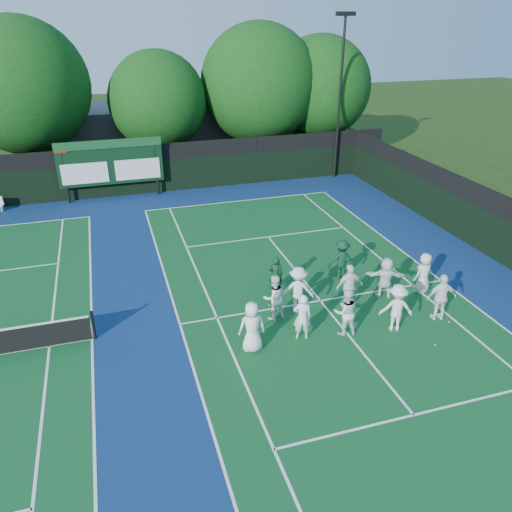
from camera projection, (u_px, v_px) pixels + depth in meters
name	position (u px, v px, depth m)	size (l,w,h in m)	color
ground	(331.00, 314.00, 18.50)	(120.00, 120.00, 0.00)	#1B350E
court_apron	(165.00, 327.00, 17.77)	(34.00, 32.00, 0.01)	navy
near_court	(320.00, 301.00, 19.36)	(11.05, 23.85, 0.01)	#104E22
back_fence	(129.00, 173.00, 30.04)	(34.00, 0.08, 3.00)	black
scoreboard	(110.00, 163.00, 29.05)	(6.00, 0.21, 3.55)	black
clubhouse	(174.00, 131.00, 37.68)	(18.00, 6.00, 4.00)	#535357
light_pole_right	(341.00, 79.00, 31.18)	(1.20, 0.30, 10.12)	black
tree_b	(25.00, 90.00, 29.70)	(7.93, 7.93, 10.09)	black
tree_c	(160.00, 103.00, 32.29)	(6.29, 6.29, 8.09)	black
tree_d	(261.00, 87.00, 33.78)	(7.89, 7.89, 9.67)	black
tree_e	(322.00, 90.00, 35.13)	(7.04, 7.04, 8.87)	black
tennis_ball_0	(269.00, 305.00, 19.02)	(0.07, 0.07, 0.07)	#AFC417
tennis_ball_1	(348.00, 270.00, 21.61)	(0.07, 0.07, 0.07)	#AFC417
tennis_ball_2	(435.00, 345.00, 16.75)	(0.07, 0.07, 0.07)	#AFC417
tennis_ball_4	(274.00, 284.00, 20.50)	(0.07, 0.07, 0.07)	#AFC417
tennis_ball_5	(449.00, 322.00, 18.00)	(0.07, 0.07, 0.07)	#AFC417
player_front_0	(252.00, 327.00, 16.19)	(0.88, 0.57, 1.79)	white
player_front_1	(302.00, 317.00, 16.81)	(0.62, 0.41, 1.70)	white
player_front_2	(346.00, 312.00, 17.05)	(0.84, 0.66, 1.73)	white
player_front_3	(396.00, 308.00, 17.25)	(1.15, 0.66, 1.78)	white
player_front_4	(441.00, 297.00, 17.85)	(1.06, 0.44, 1.81)	white
player_back_0	(274.00, 297.00, 17.93)	(0.85, 0.66, 1.74)	white
player_back_1	(298.00, 289.00, 18.37)	(1.16, 0.67, 1.80)	white
player_back_2	(349.00, 286.00, 18.60)	(1.05, 0.44, 1.78)	white
player_back_3	(386.00, 278.00, 19.32)	(1.55, 0.49, 1.67)	white
player_back_4	(424.00, 273.00, 19.66)	(0.82, 0.53, 1.68)	silver
coach_left	(276.00, 275.00, 19.63)	(0.57, 0.37, 1.56)	#0E341B
coach_right	(341.00, 259.00, 20.68)	(1.11, 0.64, 1.72)	#0E351F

